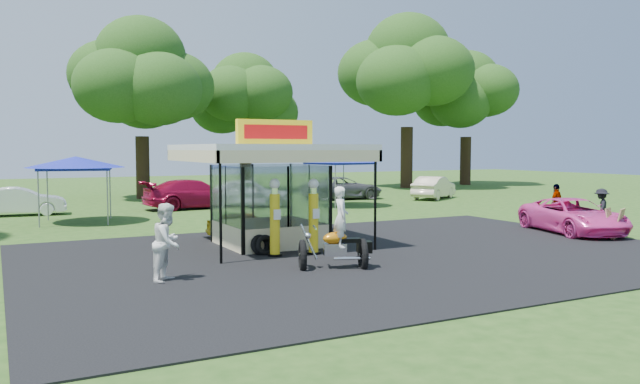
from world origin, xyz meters
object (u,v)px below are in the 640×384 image
Objects in this scene: bg_car_d at (342,188)px; tent_west at (76,163)px; gas_pump_right at (313,219)px; spectator_east_b at (556,203)px; spectator_west at (168,242)px; bg_car_a at (20,201)px; motorcycle at (338,236)px; spectator_east_a at (601,208)px; bg_car_c at (247,193)px; bg_car_e at (434,188)px; a_frame_sign at (615,224)px; kiosk_car at (246,224)px; bg_car_b at (194,194)px; tent_east at (340,158)px; pink_sedan at (573,216)px; gas_pump_left at (275,220)px; gas_station_kiosk at (269,193)px.

tent_west reaches higher than bg_car_d.
gas_pump_right reaches higher than spectator_east_b.
spectator_west reaches higher than bg_car_a.
motorcycle reaches higher than spectator_east_a.
bg_car_a is 0.88× the size of bg_car_c.
motorcycle is 0.56× the size of tent_west.
spectator_west is 0.43× the size of bg_car_e.
a_frame_sign is at bearing -52.77° from spectator_west.
spectator_east_a is (13.74, 0.61, -0.32)m from gas_pump_right.
kiosk_car is 0.52× the size of bg_car_b.
bg_car_b is 1.15× the size of bg_car_c.
bg_car_b is at bearing 31.53° from tent_west.
spectator_west is 0.45× the size of tent_east.
spectator_east_b is 12.15m from tent_east.
bg_car_e is 1.06× the size of tent_west.
tent_east reaches higher than spectator_east_a.
bg_car_d is 1.22× the size of tent_east.
gas_pump_right is 0.45× the size of bg_car_d.
spectator_east_b is at bearing 66.48° from pink_sedan.
bg_car_d is 5.25m from tent_east.
spectator_west is (-15.82, 0.45, 0.39)m from a_frame_sign.
spectator_west is 1.14× the size of spectator_east_b.
bg_car_b is 2.89m from bg_car_c.
bg_car_e is (17.07, 10.87, 0.25)m from kiosk_car.
spectator_east_a reaches higher than pink_sedan.
bg_car_e reaches higher than bg_car_a.
a_frame_sign is (10.96, -2.13, -0.55)m from gas_pump_right.
gas_pump_right is 2.09× the size of a_frame_sign.
gas_pump_right is 2.37m from motorcycle.
gas_pump_left reaches higher than spectator_east_a.
gas_pump_right is 4.60m from kiosk_car.
gas_pump_right is 0.55× the size of tent_east.
pink_sedan is 0.89× the size of bg_car_b.
spectator_west reaches higher than bg_car_b.
kiosk_car is (-0.03, 6.85, -0.42)m from motorcycle.
tent_east is at bearing 68.94° from bg_car_e.
spectator_east_a is at bearing -121.75° from bg_car_a.
motorcycle is 1.46× the size of spectator_east_a.
pink_sedan is at bearing -37.37° from tent_west.
gas_station_kiosk is 11.83m from pink_sedan.
gas_pump_left reaches higher than bg_car_c.
gas_pump_left is at bearing -70.72° from tent_west.
gas_station_kiosk reaches higher than bg_car_e.
gas_pump_right reaches higher than pink_sedan.
gas_station_kiosk is 1.04× the size of bg_car_d.
bg_car_d is at bearing 53.12° from gas_station_kiosk.
gas_pump_right reaches higher than kiosk_car.
gas_station_kiosk is 1.30× the size of tent_west.
pink_sedan is 2.87m from spectator_east_a.
spectator_east_b is at bearing 133.14° from bg_car_e.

